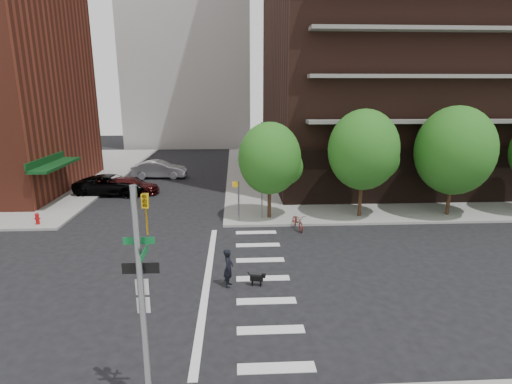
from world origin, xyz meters
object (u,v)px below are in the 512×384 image
traffic_signal (145,320)px  parked_car_maroon (130,186)px  fire_hydrant (37,218)px  scooter (298,221)px  dog_walker (228,268)px  parked_car_silver (160,169)px  parked_car_black (112,185)px

traffic_signal → parked_car_maroon: bearing=105.3°
fire_hydrant → scooter: 16.13m
dog_walker → fire_hydrant: bearing=64.5°
scooter → traffic_signal: bearing=-123.8°
parked_car_silver → traffic_signal: bearing=-168.5°
parked_car_maroon → parked_car_black: bearing=96.3°
parked_car_black → dog_walker: dog_walker is taller
parked_car_silver → parked_car_maroon: bearing=169.6°
traffic_signal → dog_walker: (1.94, 6.87, -1.85)m
fire_hydrant → parked_car_maroon: (3.68, 7.89, 0.14)m
parked_car_black → scooter: bearing=-118.4°
traffic_signal → fire_hydrant: bearing=123.3°
fire_hydrant → parked_car_black: (2.30, 7.79, 0.26)m
dog_walker → scooter: bearing=-20.4°
parked_car_maroon → dog_walker: 18.30m
fire_hydrant → parked_car_maroon: bearing=65.0°
parked_car_silver → dog_walker: bearing=-161.0°
traffic_signal → dog_walker: traffic_signal is taller
parked_car_black → dog_walker: (9.67, -16.21, 0.04)m
fire_hydrant → scooter: bearing=-4.6°
parked_car_maroon → fire_hydrant: bearing=157.3°
traffic_signal → parked_car_black: size_ratio=1.03×
parked_car_black → parked_car_silver: bearing=-18.4°
parked_car_black → parked_car_silver: (2.70, 6.21, 0.03)m
fire_hydrant → parked_car_black: size_ratio=0.13×
parked_car_maroon → scooter: 15.43m
fire_hydrant → parked_car_silver: size_ratio=0.14×
parked_car_black → parked_car_maroon: parked_car_black is taller
traffic_signal → parked_car_silver: (-5.03, 29.29, -1.86)m
dog_walker → parked_car_black: bearing=40.4°
fire_hydrant → parked_car_silver: (5.00, 14.00, 0.29)m
traffic_signal → parked_car_maroon: traffic_signal is taller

